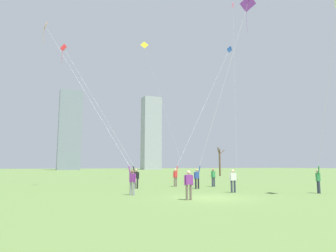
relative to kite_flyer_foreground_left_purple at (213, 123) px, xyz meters
name	(u,v)px	position (x,y,z in m)	size (l,w,h in m)	color
ground_plane	(209,198)	(-4.44, -6.39, -5.53)	(400.00, 400.00, 0.00)	#5B7A3D
kite_flyer_foreground_left_purple	(213,123)	(0.00, 0.00, 0.00)	(6.80, 0.66, 18.31)	black
kite_flyer_midfield_center_red	(127,161)	(-6.81, 2.74, -3.28)	(6.41, 4.57, 13.19)	black
kite_flyer_midfield_right_white	(323,139)	(3.70, -7.79, -1.88)	(1.89, 4.22, 12.84)	#33384C
kite_flyer_far_back_blue	(186,152)	(-0.53, 4.16, -2.34)	(12.28, 7.30, 18.01)	#726656
kite_flyer_midfield_left_orange	(110,141)	(-9.08, -0.52, -1.86)	(5.83, 15.25, 17.43)	gray
bystander_far_off_by_trees	(213,177)	(1.01, 1.68, -4.62)	(0.50, 0.26, 1.62)	#33384C
bystander_strolling_midfield	(233,180)	(-1.01, -4.06, -4.62)	(0.49, 0.30, 1.62)	#33384C
bystander_watching_nearby	(189,183)	(-6.08, -6.91, -4.62)	(0.50, 0.28, 1.62)	#726656
distant_kite_drifting_right_pink	(233,17)	(15.09, 16.71, 20.86)	(5.40, 6.65, 29.54)	pink
distant_kite_low_near_trees_yellow	(148,55)	(-0.52, 15.25, 11.40)	(6.06, 2.02, 18.90)	yellow
bare_tree_left_of_center	(220,160)	(17.64, 25.48, -2.65)	(2.27, 2.65, 5.25)	brown
skyline_tall_tower	(70,130)	(0.45, 121.01, 12.67)	(9.88, 6.56, 36.39)	gray
skyline_mid_tower_right	(151,133)	(40.98, 122.83, 13.17)	(9.22, 6.57, 37.39)	#9EA3AD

